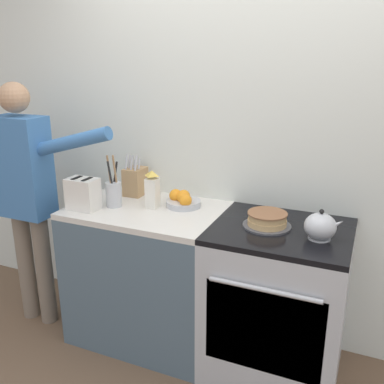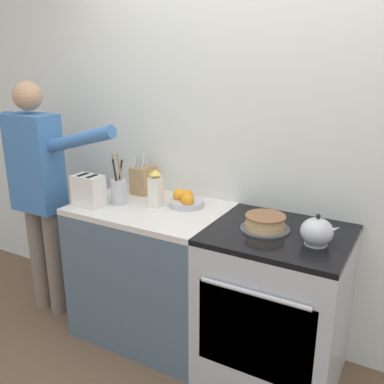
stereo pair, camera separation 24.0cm
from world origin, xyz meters
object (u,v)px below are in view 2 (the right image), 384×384
at_px(tea_kettle, 317,232).
at_px(utensil_crock, 119,190).
at_px(milk_carton, 156,189).
at_px(person_baker, 38,182).
at_px(toaster, 89,191).
at_px(fruit_bowl, 186,199).
at_px(layer_cake, 265,223).
at_px(knife_block, 143,179).
at_px(stove_range, 274,306).

distance_m(tea_kettle, utensil_crock, 1.22).
xyz_separation_m(milk_carton, person_baker, (-0.83, -0.17, -0.03)).
relative_size(utensil_crock, toaster, 1.64).
relative_size(tea_kettle, person_baker, 0.12).
distance_m(fruit_bowl, person_baker, 1.02).
xyz_separation_m(layer_cake, toaster, (-1.08, -0.16, 0.06)).
height_order(layer_cake, tea_kettle, tea_kettle).
xyz_separation_m(toaster, person_baker, (-0.46, 0.01, -0.01)).
height_order(tea_kettle, milk_carton, milk_carton).
bearing_deg(layer_cake, utensil_crock, -177.06).
bearing_deg(tea_kettle, utensil_crock, 179.70).
bearing_deg(person_baker, knife_block, 21.44).
xyz_separation_m(tea_kettle, toaster, (-1.36, -0.11, 0.03)).
xyz_separation_m(knife_block, toaster, (-0.14, -0.37, 0.00)).
height_order(stove_range, person_baker, person_baker).
distance_m(knife_block, fruit_bowl, 0.40).
relative_size(milk_carton, person_baker, 0.14).
height_order(utensil_crock, toaster, utensil_crock).
height_order(tea_kettle, fruit_bowl, tea_kettle).
relative_size(tea_kettle, milk_carton, 0.83).
height_order(knife_block, utensil_crock, utensil_crock).
xyz_separation_m(layer_cake, knife_block, (-0.94, 0.20, 0.06)).
bearing_deg(tea_kettle, toaster, -175.38).
bearing_deg(person_baker, milk_carton, 2.52).
xyz_separation_m(stove_range, knife_block, (-1.02, 0.20, 0.54)).
height_order(tea_kettle, person_baker, person_baker).
relative_size(layer_cake, person_baker, 0.16).
relative_size(toaster, person_baker, 0.12).
bearing_deg(stove_range, utensil_crock, -177.22).
relative_size(fruit_bowl, person_baker, 0.13).
relative_size(layer_cake, knife_block, 0.94).
xyz_separation_m(layer_cake, utensil_crock, (-0.94, -0.05, 0.05)).
height_order(layer_cake, knife_block, knife_block).
xyz_separation_m(layer_cake, tea_kettle, (0.28, -0.05, 0.03)).
bearing_deg(layer_cake, milk_carton, 178.26).
height_order(knife_block, toaster, knife_block).
bearing_deg(toaster, utensil_crock, 40.03).
distance_m(toaster, person_baker, 0.46).
xyz_separation_m(knife_block, utensil_crock, (-0.00, -0.25, -0.01)).
xyz_separation_m(stove_range, milk_carton, (-0.79, 0.02, 0.55)).
xyz_separation_m(utensil_crock, person_baker, (-0.59, -0.10, -0.00)).
bearing_deg(knife_block, fruit_bowl, -12.64).
distance_m(layer_cake, utensil_crock, 0.94).
xyz_separation_m(knife_block, person_baker, (-0.60, -0.35, -0.01)).
distance_m(fruit_bowl, toaster, 0.60).
height_order(stove_range, fruit_bowl, fruit_bowl).
bearing_deg(tea_kettle, knife_block, 168.02).
distance_m(layer_cake, tea_kettle, 0.29).
height_order(fruit_bowl, toaster, toaster).
relative_size(utensil_crock, milk_carton, 1.40).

